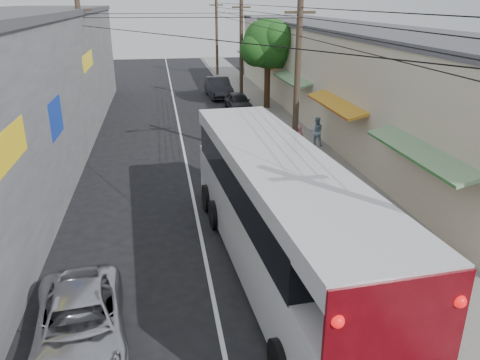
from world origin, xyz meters
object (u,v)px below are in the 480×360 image
object	(u,v)px
jeepney	(80,323)
parked_car_mid	(238,102)
coach_bus	(277,211)
parked_car_far	(218,87)
parked_suv	(266,151)
pedestrian_near	(298,140)
pedestrian_far	(316,132)

from	to	relation	value
jeepney	parked_car_mid	size ratio (longest dim) A/B	1.15
coach_bus	parked_car_mid	xyz separation A→B (m)	(2.52, 21.74, -1.23)
coach_bus	parked_car_far	bearing A→B (deg)	82.60
parked_suv	pedestrian_near	world-z (taller)	same
parked_suv	coach_bus	bearing A→B (deg)	-102.23
parked_car_mid	pedestrian_near	size ratio (longest dim) A/B	2.39
jeepney	parked_car_far	size ratio (longest dim) A/B	0.90
parked_car_far	pedestrian_near	distance (m)	16.93
pedestrian_far	parked_car_far	bearing A→B (deg)	-65.42
parked_suv	parked_car_far	size ratio (longest dim) A/B	1.22
parked_car_far	pedestrian_far	xyz separation A→B (m)	(3.48, -15.28, 0.10)
parked_suv	parked_car_far	bearing A→B (deg)	88.72
parked_car_mid	coach_bus	bearing A→B (deg)	-100.36
parked_suv	pedestrian_near	size ratio (longest dim) A/B	3.70
coach_bus	parked_suv	distance (m)	9.12
parked_suv	pedestrian_near	bearing A→B (deg)	32.59
parked_suv	pedestrian_far	distance (m)	4.52
parked_car_far	jeepney	bearing A→B (deg)	-106.21
parked_car_mid	parked_suv	bearing A→B (deg)	-97.31
jeepney	pedestrian_near	size ratio (longest dim) A/B	2.75
parked_suv	pedestrian_far	bearing A→B (deg)	38.24
pedestrian_near	parked_car_far	bearing A→B (deg)	-76.57
jeepney	parked_car_far	xyz separation A→B (m)	(7.09, 29.68, 0.19)
parked_suv	parked_car_mid	xyz separation A→B (m)	(0.80, 12.85, -0.21)
pedestrian_near	pedestrian_far	size ratio (longest dim) A/B	1.02
jeepney	parked_suv	bearing A→B (deg)	51.59
coach_bus	pedestrian_far	bearing A→B (deg)	62.38
jeepney	parked_suv	xyz separation A→B (m)	(7.09, 11.53, 0.25)
parked_car_mid	pedestrian_near	distance (m)	11.58
coach_bus	jeepney	world-z (taller)	coach_bus
jeepney	pedestrian_far	size ratio (longest dim) A/B	2.80
parked_car_mid	pedestrian_far	world-z (taller)	pedestrian_far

